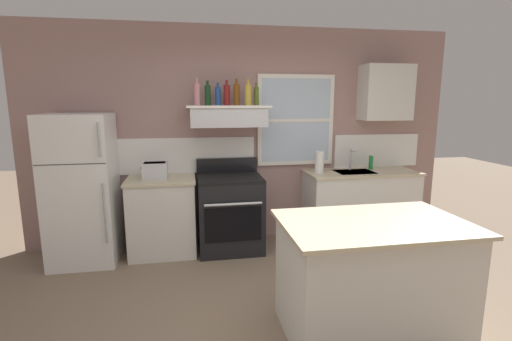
{
  "coord_description": "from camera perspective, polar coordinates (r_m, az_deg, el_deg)",
  "views": [
    {
      "loc": [
        -0.72,
        -2.49,
        1.81
      ],
      "look_at": [
        -0.05,
        1.2,
        1.1
      ],
      "focal_mm": 26.26,
      "sensor_mm": 36.0,
      "label": 1
    }
  ],
  "objects": [
    {
      "name": "dish_soap_bottle",
      "position": [
        5.13,
        17.1,
        1.17
      ],
      "size": [
        0.06,
        0.06,
        0.18
      ],
      "primitive_type": "cylinder",
      "color": "#268C3F",
      "rests_on": "counter_right_with_sink"
    },
    {
      "name": "sink_faucet",
      "position": [
        4.99,
        14.31,
        2.04
      ],
      "size": [
        0.03,
        0.17,
        0.28
      ],
      "color": "silver",
      "rests_on": "counter_right_with_sink"
    },
    {
      "name": "toaster",
      "position": [
        4.47,
        -15.14,
        0.02
      ],
      "size": [
        0.3,
        0.2,
        0.19
      ],
      "color": "silver",
      "rests_on": "counter_left_of_stove"
    },
    {
      "name": "bottle_blue_liqueur",
      "position": [
        4.51,
        -5.82,
        11.26
      ],
      "size": [
        0.07,
        0.07,
        0.26
      ],
      "color": "#1E478C",
      "rests_on": "range_hood_shelf"
    },
    {
      "name": "counter_right_with_sink",
      "position": [
        5.08,
        15.47,
        -5.12
      ],
      "size": [
        1.43,
        0.63,
        0.91
      ],
      "color": "silver",
      "rests_on": "ground_plane"
    },
    {
      "name": "bottle_amber_wine",
      "position": [
        4.49,
        -2.97,
        11.54
      ],
      "size": [
        0.07,
        0.07,
        0.31
      ],
      "color": "brown",
      "rests_on": "range_hood_shelf"
    },
    {
      "name": "kitchen_island",
      "position": [
        3.14,
        17.07,
        -15.28
      ],
      "size": [
        1.4,
        0.9,
        0.91
      ],
      "color": "silver",
      "rests_on": "ground_plane"
    },
    {
      "name": "stove_range",
      "position": [
        4.58,
        -3.98,
        -6.39
      ],
      "size": [
        0.76,
        0.69,
        1.09
      ],
      "color": "black",
      "rests_on": "ground_plane"
    },
    {
      "name": "bottle_dark_green_wine",
      "position": [
        4.48,
        -7.37,
        11.35
      ],
      "size": [
        0.07,
        0.07,
        0.29
      ],
      "color": "#143819",
      "rests_on": "range_hood_shelf"
    },
    {
      "name": "bottle_rose_pink",
      "position": [
        4.47,
        -8.95,
        11.46
      ],
      "size": [
        0.07,
        0.07,
        0.31
      ],
      "color": "#C67F84",
      "rests_on": "range_hood_shelf"
    },
    {
      "name": "paper_towel_roll",
      "position": [
        4.73,
        9.64,
        1.28
      ],
      "size": [
        0.11,
        0.11,
        0.27
      ],
      "primitive_type": "cylinder",
      "color": "white",
      "rests_on": "counter_right_with_sink"
    },
    {
      "name": "bottle_red_label_wine",
      "position": [
        4.5,
        -4.47,
        11.44
      ],
      "size": [
        0.07,
        0.07,
        0.29
      ],
      "color": "maroon",
      "rests_on": "range_hood_shelf"
    },
    {
      "name": "bottle_olive_oil_square",
      "position": [
        4.55,
        0.06,
        11.31
      ],
      "size": [
        0.06,
        0.06,
        0.26
      ],
      "color": "#4C601E",
      "rests_on": "range_hood_shelf"
    },
    {
      "name": "range_hood_shelf",
      "position": [
        4.47,
        -4.32,
        8.31
      ],
      "size": [
        0.96,
        0.52,
        0.24
      ],
      "color": "silver"
    },
    {
      "name": "counter_left_of_stove",
      "position": [
        4.6,
        -14.05,
        -6.71
      ],
      "size": [
        0.79,
        0.63,
        0.91
      ],
      "color": "silver",
      "rests_on": "ground_plane"
    },
    {
      "name": "bottle_champagne_gold_foil",
      "position": [
        4.46,
        -1.21,
        11.5
      ],
      "size": [
        0.08,
        0.08,
        0.3
      ],
      "color": "#B29333",
      "rests_on": "range_hood_shelf"
    },
    {
      "name": "back_wall",
      "position": [
        4.79,
        -1.26,
        5.26
      ],
      "size": [
        5.4,
        0.11,
        2.7
      ],
      "color": "gray",
      "rests_on": "ground_plane"
    },
    {
      "name": "upper_cabinet_right",
      "position": [
        5.18,
        19.15,
        11.15
      ],
      "size": [
        0.64,
        0.32,
        0.7
      ],
      "color": "silver"
    },
    {
      "name": "refrigerator",
      "position": [
        4.59,
        -24.97,
        -2.59
      ],
      "size": [
        0.7,
        0.72,
        1.66
      ],
      "color": "white",
      "rests_on": "ground_plane"
    },
    {
      "name": "ground_plane",
      "position": [
        3.16,
        5.28,
        -24.27
      ],
      "size": [
        16.0,
        16.0,
        0.0
      ],
      "primitive_type": "plane",
      "color": "#7A6651"
    }
  ]
}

